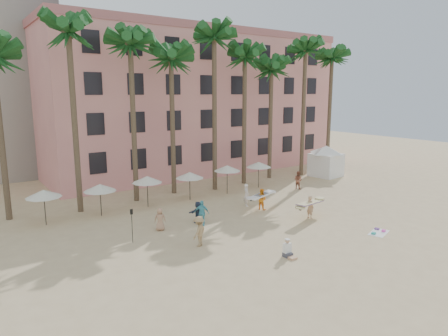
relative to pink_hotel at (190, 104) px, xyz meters
name	(u,v)px	position (x,y,z in m)	size (l,w,h in m)	color
ground	(299,239)	(-7.00, -26.00, -8.00)	(120.00, 120.00, 0.00)	#D1B789
pink_hotel	(190,104)	(0.00, 0.00, 0.00)	(35.00, 14.00, 16.00)	pink
palm_row	(188,53)	(-6.49, -11.00, 4.97)	(44.40, 5.40, 16.30)	brown
umbrella_row	(169,177)	(-10.00, -13.50, -5.67)	(22.50, 2.70, 2.73)	#332B23
cabana	(326,158)	(9.84, -13.53, -5.93)	(5.02, 5.02, 3.50)	white
beach_towel	(379,232)	(-1.65, -28.22, -7.97)	(2.02, 1.51, 0.14)	white
carrier_yellow	(310,206)	(-3.18, -23.32, -7.00)	(3.34, 1.66, 1.76)	tan
carrier_white	(262,198)	(-4.68, -19.40, -7.07)	(2.85, 1.30, 1.74)	orange
beachgoers	(224,208)	(-8.71, -19.79, -7.10)	(17.47, 8.29, 1.92)	tan
paddle	(132,221)	(-16.19, -20.34, -6.59)	(0.18, 0.04, 2.23)	black
seated_man	(288,251)	(-9.64, -27.66, -7.63)	(0.47, 0.83, 1.07)	#3F3F4C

